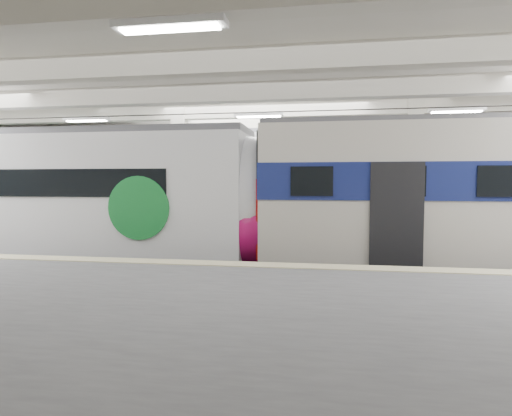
# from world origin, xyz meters

# --- Properties ---
(station_hall) EXTENTS (36.00, 24.00, 5.75)m
(station_hall) POSITION_xyz_m (0.00, -1.74, 3.24)
(station_hall) COLOR black
(station_hall) RESTS_ON ground
(modern_emu) EXTENTS (13.21, 2.73, 4.29)m
(modern_emu) POSITION_xyz_m (-4.81, -0.00, 2.11)
(modern_emu) COLOR white
(modern_emu) RESTS_ON ground
(far_train) EXTENTS (15.41, 3.48, 4.84)m
(far_train) POSITION_xyz_m (-8.00, 5.50, 2.50)
(far_train) COLOR white
(far_train) RESTS_ON ground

